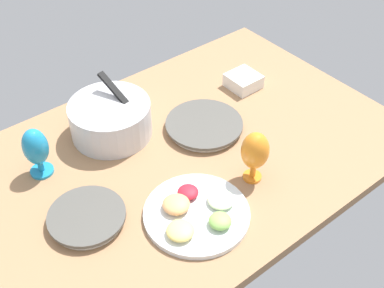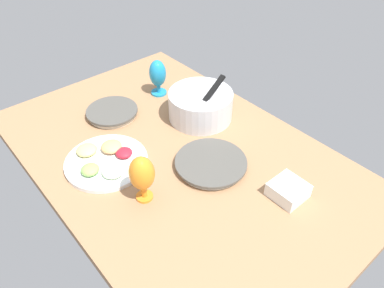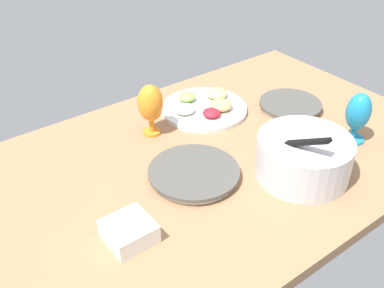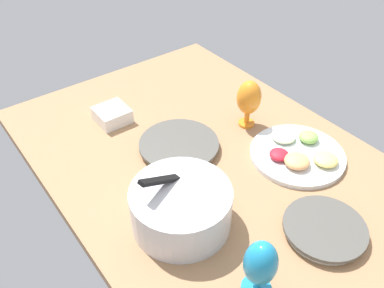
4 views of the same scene
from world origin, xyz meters
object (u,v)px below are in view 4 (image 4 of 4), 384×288
Objects in this scene: hurricane_glass_blue at (260,265)px; dinner_plate_left at (324,229)px; hurricane_glass_orange at (249,99)px; fruit_platter at (298,153)px; mixing_bowl at (181,206)px; dinner_plate_right at (179,146)px; square_bowl_white at (112,114)px.

dinner_plate_left is at bearing -87.36° from hurricane_glass_blue.
hurricane_glass_blue is at bearing 139.14° from hurricane_glass_orange.
hurricane_glass_blue reaches higher than fruit_platter.
mixing_bowl reaches higher than dinner_plate_left.
dinner_plate_right is at bearing 11.46° from dinner_plate_left.
dinner_plate_right is 0.87× the size of fruit_platter.
fruit_platter is 2.75× the size of square_bowl_white.
mixing_bowl is (28.35, 30.87, 5.52)cm from dinner_plate_left.
mixing_bowl is (-28.20, 19.40, 5.61)cm from dinner_plate_right.
dinner_plate_left is 57.70cm from dinner_plate_right.
hurricane_glass_orange is at bearing -19.17° from dinner_plate_left.
square_bowl_white is (59.05, 41.88, 1.41)cm from fruit_platter.
hurricane_glass_blue is (-29.66, -2.38, 3.72)cm from mixing_bowl.
fruit_platter is 72.41cm from square_bowl_white.
fruit_platter is at bearing -177.22° from hurricane_glass_orange.
fruit_platter is (-0.90, -50.49, -5.44)cm from mixing_bowl.
hurricane_glass_orange is (-3.67, -29.85, 10.39)cm from dinner_plate_right.
dinner_plate_right is at bearing 82.99° from hurricane_glass_orange.
dinner_plate_left is 89.34cm from square_bowl_white.
mixing_bowl is 55.23cm from hurricane_glass_orange.
dinner_plate_right is (56.55, 11.47, -0.09)cm from dinner_plate_left.
square_bowl_white is (33.63, 40.65, -8.82)cm from hurricane_glass_orange.
dinner_plate_left is 0.73× the size of fruit_platter.
mixing_bowl is at bearing 4.58° from hurricane_glass_blue.
fruit_platter reaches higher than dinner_plate_right.
square_bowl_white is (86.50, 22.26, 1.49)cm from dinner_plate_left.
mixing_bowl reaches higher than hurricane_glass_orange.
square_bowl_white is at bearing 14.43° from dinner_plate_left.
hurricane_glass_orange is at bearing -63.53° from mixing_bowl.
hurricane_glass_blue is at bearing 175.94° from square_bowl_white.
square_bowl_white is (29.96, 10.79, 1.58)cm from dinner_plate_right.
dinner_plate_left is at bearing 160.83° from hurricane_glass_orange.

